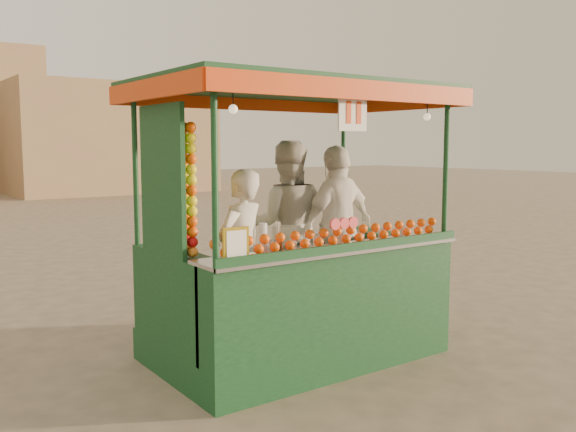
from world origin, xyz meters
TOP-DOWN VIEW (x-y plane):
  - ground at (0.00, 0.00)m, footprint 90.00×90.00m
  - building_right at (7.00, 24.00)m, footprint 9.00×6.00m
  - juice_cart at (0.37, -0.31)m, footprint 3.10×2.01m
  - vendor_left at (-0.19, -0.19)m, footprint 0.70×0.59m
  - vendor_middle at (0.79, 0.42)m, footprint 1.18×1.12m
  - vendor_right at (1.30, 0.12)m, footprint 1.16×0.62m

SIDE VIEW (x-z plane):
  - ground at x=0.00m, z-range 0.00..0.00m
  - juice_cart at x=0.37m, z-range -0.50..2.33m
  - vendor_left at x=-0.19m, z-range 0.33..1.97m
  - vendor_right at x=1.30m, z-range 0.33..2.20m
  - vendor_middle at x=0.79m, z-range 0.33..2.26m
  - building_right at x=7.00m, z-range 0.00..5.00m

